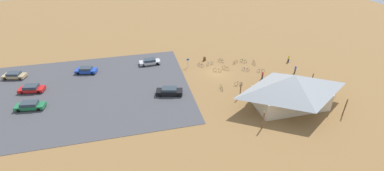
{
  "coord_description": "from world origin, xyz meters",
  "views": [
    {
      "loc": [
        16.85,
        47.05,
        26.77
      ],
      "look_at": [
        6.75,
        5.69,
        1.2
      ],
      "focal_mm": 25.27,
      "sensor_mm": 36.0,
      "label": 1
    }
  ],
  "objects_px": {
    "bicycle_white_lone_west": "(239,84)",
    "visitor_near_lot": "(295,69)",
    "car_tan_end_stall": "(14,75)",
    "bicycle_yellow_mid_cluster": "(222,88)",
    "bicycle_orange_trailside": "(226,68)",
    "bicycle_green_yard_left": "(243,61)",
    "car_black_far_end": "(169,91)",
    "bike_pavilion": "(292,88)",
    "bicycle_silver_near_porch": "(210,64)",
    "bicycle_yellow_yard_center": "(217,70)",
    "visitor_by_pavilion": "(263,75)",
    "lot_sign": "(188,62)",
    "visitor_at_bikes": "(289,59)",
    "car_red_back_corner": "(32,88)",
    "bicycle_orange_front_row": "(235,62)",
    "car_silver_near_entry": "(150,62)",
    "bicycle_red_by_bin": "(254,63)",
    "bicycle_black_yard_front": "(221,60)",
    "trash_bin": "(205,59)",
    "bicycle_blue_back_row": "(246,69)",
    "bicycle_purple_lone_east": "(201,65)",
    "bicycle_teal_yard_right": "(261,71)",
    "car_blue_by_curb": "(86,70)",
    "car_green_inner_stall": "(30,106)"
  },
  "relations": [
    {
      "from": "bike_pavilion",
      "to": "bicycle_white_lone_west",
      "type": "relative_size",
      "value": 8.6
    },
    {
      "from": "bicycle_purple_lone_east",
      "to": "visitor_near_lot",
      "type": "distance_m",
      "value": 19.79
    },
    {
      "from": "bicycle_silver_near_porch",
      "to": "car_blue_by_curb",
      "type": "xyz_separation_m",
      "value": [
        26.07,
        -2.48,
        0.35
      ]
    },
    {
      "from": "bicycle_white_lone_west",
      "to": "visitor_near_lot",
      "type": "bearing_deg",
      "value": -171.75
    },
    {
      "from": "bicycle_green_yard_left",
      "to": "bicycle_black_yard_front",
      "type": "height_order",
      "value": "bicycle_black_yard_front"
    },
    {
      "from": "bicycle_silver_near_porch",
      "to": "visitor_near_lot",
      "type": "height_order",
      "value": "visitor_near_lot"
    },
    {
      "from": "bicycle_white_lone_west",
      "to": "car_red_back_corner",
      "type": "bearing_deg",
      "value": -10.3
    },
    {
      "from": "lot_sign",
      "to": "visitor_at_bikes",
      "type": "bearing_deg",
      "value": 172.92
    },
    {
      "from": "trash_bin",
      "to": "bicycle_black_yard_front",
      "type": "xyz_separation_m",
      "value": [
        -3.38,
        1.58,
        -0.08
      ]
    },
    {
      "from": "bicycle_teal_yard_right",
      "to": "bicycle_white_lone_west",
      "type": "distance_m",
      "value": 7.66
    },
    {
      "from": "lot_sign",
      "to": "bicycle_purple_lone_east",
      "type": "xyz_separation_m",
      "value": [
        -2.81,
        0.17,
        -1.05
      ]
    },
    {
      "from": "bicycle_orange_trailside",
      "to": "lot_sign",
      "type": "bearing_deg",
      "value": -20.78
    },
    {
      "from": "bicycle_white_lone_west",
      "to": "car_tan_end_stall",
      "type": "height_order",
      "value": "car_tan_end_stall"
    },
    {
      "from": "bicycle_green_yard_left",
      "to": "car_black_far_end",
      "type": "relative_size",
      "value": 0.25
    },
    {
      "from": "bike_pavilion",
      "to": "visitor_by_pavilion",
      "type": "xyz_separation_m",
      "value": [
        0.24,
        -9.61,
        -2.54
      ]
    },
    {
      "from": "bicycle_yellow_mid_cluster",
      "to": "bicycle_green_yard_left",
      "type": "relative_size",
      "value": 1.34
    },
    {
      "from": "bicycle_purple_lone_east",
      "to": "car_blue_by_curb",
      "type": "bearing_deg",
      "value": -6.45
    },
    {
      "from": "bicycle_silver_near_porch",
      "to": "car_tan_end_stall",
      "type": "distance_m",
      "value": 40.03
    },
    {
      "from": "bike_pavilion",
      "to": "car_silver_near_entry",
      "type": "distance_m",
      "value": 30.43
    },
    {
      "from": "car_black_far_end",
      "to": "bicycle_orange_front_row",
      "type": "bearing_deg",
      "value": -150.96
    },
    {
      "from": "bicycle_orange_trailside",
      "to": "car_green_inner_stall",
      "type": "distance_m",
      "value": 37.14
    },
    {
      "from": "car_tan_end_stall",
      "to": "bike_pavilion",
      "type": "bearing_deg",
      "value": 156.02
    },
    {
      "from": "lot_sign",
      "to": "car_tan_end_stall",
      "type": "height_order",
      "value": "lot_sign"
    },
    {
      "from": "bicycle_black_yard_front",
      "to": "car_black_far_end",
      "type": "height_order",
      "value": "car_black_far_end"
    },
    {
      "from": "bicycle_yellow_mid_cluster",
      "to": "bicycle_black_yard_front",
      "type": "xyz_separation_m",
      "value": [
        -3.72,
        -11.22,
        0.01
      ]
    },
    {
      "from": "bicycle_green_yard_left",
      "to": "bicycle_yellow_yard_center",
      "type": "height_order",
      "value": "bicycle_yellow_yard_center"
    },
    {
      "from": "visitor_at_bikes",
      "to": "bicycle_orange_trailside",
      "type": "bearing_deg",
      "value": 0.37
    },
    {
      "from": "bicycle_teal_yard_right",
      "to": "bicycle_black_yard_front",
      "type": "height_order",
      "value": "bicycle_black_yard_front"
    },
    {
      "from": "car_tan_end_stall",
      "to": "bicycle_yellow_mid_cluster",
      "type": "bearing_deg",
      "value": 160.38
    },
    {
      "from": "trash_bin",
      "to": "car_red_back_corner",
      "type": "bearing_deg",
      "value": 8.59
    },
    {
      "from": "car_red_back_corner",
      "to": "car_blue_by_curb",
      "type": "height_order",
      "value": "car_red_back_corner"
    },
    {
      "from": "car_tan_end_stall",
      "to": "car_red_back_corner",
      "type": "bearing_deg",
      "value": 126.38
    },
    {
      "from": "visitor_at_bikes",
      "to": "bicycle_white_lone_west",
      "type": "bearing_deg",
      "value": 25.01
    },
    {
      "from": "bicycle_purple_lone_east",
      "to": "car_tan_end_stall",
      "type": "relative_size",
      "value": 0.3
    },
    {
      "from": "bicycle_yellow_mid_cluster",
      "to": "bicycle_red_by_bin",
      "type": "distance_m",
      "value": 13.38
    },
    {
      "from": "car_tan_end_stall",
      "to": "visitor_at_bikes",
      "type": "bearing_deg",
      "value": 173.65
    },
    {
      "from": "bicycle_white_lone_west",
      "to": "car_green_inner_stall",
      "type": "height_order",
      "value": "car_green_inner_stall"
    },
    {
      "from": "visitor_at_bikes",
      "to": "car_green_inner_stall",
      "type": "bearing_deg",
      "value": 6.45
    },
    {
      "from": "car_black_far_end",
      "to": "car_green_inner_stall",
      "type": "relative_size",
      "value": 1.03
    },
    {
      "from": "car_black_far_end",
      "to": "visitor_at_bikes",
      "type": "bearing_deg",
      "value": -166.11
    },
    {
      "from": "lot_sign",
      "to": "bicycle_blue_back_row",
      "type": "xyz_separation_m",
      "value": [
        -11.51,
        4.39,
        -1.06
      ]
    },
    {
      "from": "lot_sign",
      "to": "bicycle_black_yard_front",
      "type": "height_order",
      "value": "lot_sign"
    },
    {
      "from": "bicycle_red_by_bin",
      "to": "bicycle_green_yard_left",
      "type": "bearing_deg",
      "value": -37.92
    },
    {
      "from": "visitor_by_pavilion",
      "to": "bicycle_white_lone_west",
      "type": "bearing_deg",
      "value": 12.98
    },
    {
      "from": "visitor_by_pavilion",
      "to": "bicycle_red_by_bin",
      "type": "bearing_deg",
      "value": -100.5
    },
    {
      "from": "car_red_back_corner",
      "to": "car_black_far_end",
      "type": "xyz_separation_m",
      "value": [
        -24.52,
        7.01,
        0.03
      ]
    },
    {
      "from": "bicycle_orange_trailside",
      "to": "bicycle_white_lone_west",
      "type": "relative_size",
      "value": 0.81
    },
    {
      "from": "lot_sign",
      "to": "bicycle_teal_yard_right",
      "type": "height_order",
      "value": "lot_sign"
    },
    {
      "from": "bicycle_yellow_yard_center",
      "to": "car_tan_end_stall",
      "type": "height_order",
      "value": "car_tan_end_stall"
    },
    {
      "from": "car_red_back_corner",
      "to": "bike_pavilion",
      "type": "bearing_deg",
      "value": 160.84
    }
  ]
}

